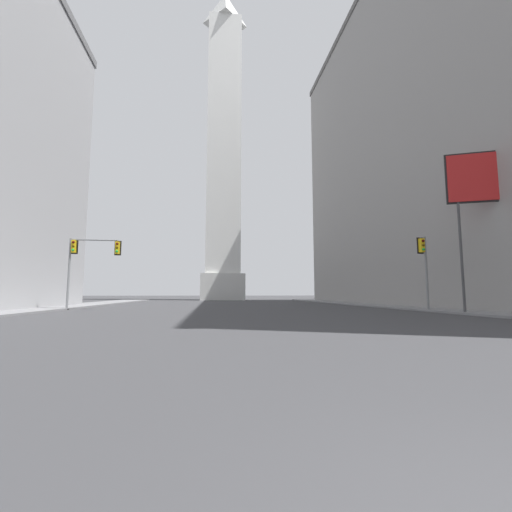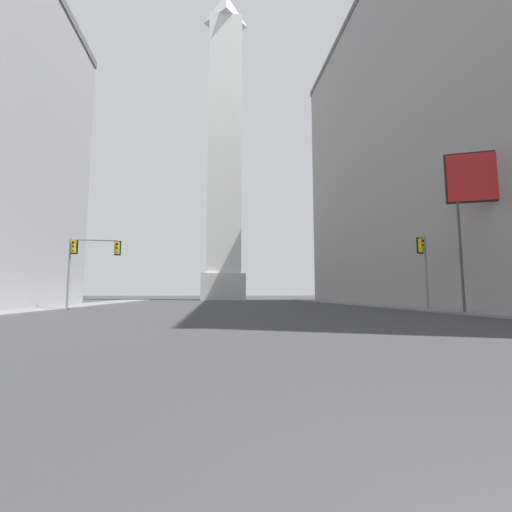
{
  "view_description": "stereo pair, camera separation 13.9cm",
  "coord_description": "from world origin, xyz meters",
  "px_view_note": "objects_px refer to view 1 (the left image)",
  "views": [
    {
      "loc": [
        -2.07,
        -1.04,
        1.43
      ],
      "look_at": [
        3.08,
        39.37,
        5.86
      ],
      "focal_mm": 24.0,
      "sensor_mm": 36.0,
      "label": 1
    },
    {
      "loc": [
        -1.93,
        -1.06,
        1.43
      ],
      "look_at": [
        3.08,
        39.37,
        5.86
      ],
      "focal_mm": 24.0,
      "sensor_mm": 36.0,
      "label": 2
    }
  ],
  "objects_px": {
    "billboard_sign": "(479,184)",
    "obelisk": "(224,145)",
    "traffic_light_mid_right": "(424,262)",
    "traffic_light_mid_left": "(87,256)"
  },
  "relations": [
    {
      "from": "traffic_light_mid_left",
      "to": "traffic_light_mid_right",
      "type": "height_order",
      "value": "traffic_light_mid_left"
    },
    {
      "from": "traffic_light_mid_right",
      "to": "obelisk",
      "type": "bearing_deg",
      "value": 107.06
    },
    {
      "from": "traffic_light_mid_left",
      "to": "billboard_sign",
      "type": "distance_m",
      "value": 31.58
    },
    {
      "from": "traffic_light_mid_left",
      "to": "billboard_sign",
      "type": "xyz_separation_m",
      "value": [
        29.5,
        -10.4,
        4.32
      ]
    },
    {
      "from": "obelisk",
      "to": "traffic_light_mid_right",
      "type": "bearing_deg",
      "value": -72.94
    },
    {
      "from": "traffic_light_mid_right",
      "to": "billboard_sign",
      "type": "distance_m",
      "value": 6.75
    },
    {
      "from": "traffic_light_mid_left",
      "to": "billboard_sign",
      "type": "bearing_deg",
      "value": -19.42
    },
    {
      "from": "billboard_sign",
      "to": "obelisk",
      "type": "bearing_deg",
      "value": 107.65
    },
    {
      "from": "obelisk",
      "to": "billboard_sign",
      "type": "xyz_separation_m",
      "value": [
        16.41,
        -51.58,
        -24.93
      ]
    },
    {
      "from": "traffic_light_mid_left",
      "to": "billboard_sign",
      "type": "height_order",
      "value": "billboard_sign"
    }
  ]
}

